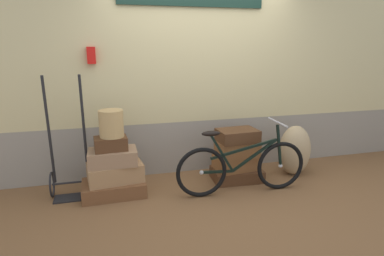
{
  "coord_description": "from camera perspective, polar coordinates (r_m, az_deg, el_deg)",
  "views": [
    {
      "loc": [
        -1.29,
        -3.53,
        1.75
      ],
      "look_at": [
        -0.28,
        0.16,
        0.78
      ],
      "focal_mm": 31.06,
      "sensor_mm": 36.0,
      "label": 1
    }
  ],
  "objects": [
    {
      "name": "ground",
      "position": [
        4.16,
        4.39,
        -11.15
      ],
      "size": [
        9.24,
        5.2,
        0.06
      ],
      "primitive_type": "cube",
      "color": "brown"
    },
    {
      "name": "wicker_basket",
      "position": [
        3.89,
        -13.69,
        0.75
      ],
      "size": [
        0.28,
        0.28,
        0.31
      ],
      "primitive_type": "cylinder",
      "color": "tan",
      "rests_on": "suitcase_3"
    },
    {
      "name": "bicycle",
      "position": [
        4.02,
        8.52,
        -6.6
      ],
      "size": [
        1.61,
        0.46,
        0.87
      ],
      "color": "black",
      "rests_on": "ground"
    },
    {
      "name": "suitcase_1",
      "position": [
        4.07,
        -13.05,
        -7.39
      ],
      "size": [
        0.67,
        0.45,
        0.21
      ],
      "primitive_type": "cube",
      "rotation": [
        0.0,
        0.0,
        0.11
      ],
      "color": "#9E754C",
      "rests_on": "suitcase_0"
    },
    {
      "name": "suitcase_0",
      "position": [
        4.12,
        -13.25,
        -10.0
      ],
      "size": [
        0.74,
        0.47,
        0.17
      ],
      "primitive_type": "cube",
      "rotation": [
        0.0,
        0.0,
        0.02
      ],
      "color": "brown",
      "rests_on": "ground"
    },
    {
      "name": "suitcase_4",
      "position": [
        4.47,
        7.67,
        -7.85
      ],
      "size": [
        0.66,
        0.46,
        0.15
      ],
      "primitive_type": "cube",
      "rotation": [
        0.0,
        0.0,
        -0.06
      ],
      "color": "#4C2D19",
      "rests_on": "ground"
    },
    {
      "name": "suitcase_6",
      "position": [
        4.32,
        7.78,
        -3.57
      ],
      "size": [
        0.54,
        0.34,
        0.2
      ],
      "primitive_type": "cube",
      "rotation": [
        0.0,
        0.0,
        0.04
      ],
      "color": "brown",
      "rests_on": "suitcase_5"
    },
    {
      "name": "suitcase_5",
      "position": [
        4.41,
        7.61,
        -5.82
      ],
      "size": [
        0.59,
        0.42,
        0.18
      ],
      "primitive_type": "cube",
      "rotation": [
        0.0,
        0.0,
        0.11
      ],
      "color": "brown",
      "rests_on": "suitcase_4"
    },
    {
      "name": "luggage_trolley",
      "position": [
        4.17,
        -20.17,
        -6.74
      ],
      "size": [
        0.46,
        0.37,
        1.43
      ],
      "color": "black",
      "rests_on": "ground"
    },
    {
      "name": "station_building",
      "position": [
        4.59,
        1.28,
        8.25
      ],
      "size": [
        7.24,
        0.74,
        2.53
      ],
      "color": "gray",
      "rests_on": "ground"
    },
    {
      "name": "suitcase_3",
      "position": [
        3.94,
        -13.77,
        -2.62
      ],
      "size": [
        0.38,
        0.26,
        0.16
      ],
      "primitive_type": "cube",
      "rotation": [
        0.0,
        0.0,
        0.06
      ],
      "color": "#4C2D19",
      "rests_on": "suitcase_2"
    },
    {
      "name": "suitcase_7",
      "position": [
        4.27,
        7.82,
        -1.29
      ],
      "size": [
        0.52,
        0.37,
        0.16
      ],
      "primitive_type": "cube",
      "rotation": [
        0.0,
        0.0,
        0.05
      ],
      "color": "#4C2D19",
      "rests_on": "suitcase_6"
    },
    {
      "name": "burlap_sack",
      "position": [
        4.74,
        17.21,
        -3.68
      ],
      "size": [
        0.44,
        0.37,
        0.69
      ],
      "primitive_type": "ellipsoid",
      "color": "tan",
      "rests_on": "ground"
    },
    {
      "name": "suitcase_2",
      "position": [
        3.99,
        -13.46,
        -4.87
      ],
      "size": [
        0.56,
        0.37,
        0.18
      ],
      "primitive_type": "cube",
      "rotation": [
        0.0,
        0.0,
        -0.02
      ],
      "color": "#937051",
      "rests_on": "suitcase_1"
    }
  ]
}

